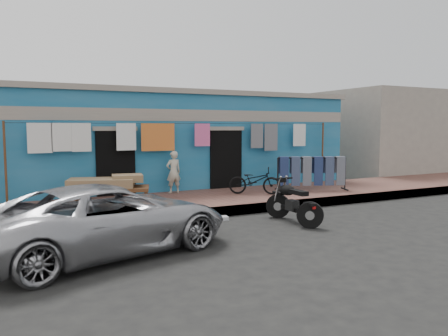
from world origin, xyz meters
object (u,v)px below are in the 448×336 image
at_px(car, 108,218).
at_px(charpoy, 110,190).
at_px(motorcycle, 293,201).
at_px(jeans_rack, 312,173).
at_px(seated_person, 173,172).
at_px(bicycle, 255,178).

height_order(car, charpoy, car).
bearing_deg(charpoy, motorcycle, -41.28).
bearing_deg(car, jeans_rack, -80.35).
xyz_separation_m(car, jeans_rack, (6.87, 3.20, 0.16)).
relative_size(car, jeans_rack, 1.98).
relative_size(seated_person, bicycle, 0.84).
bearing_deg(bicycle, car, 156.68).
relative_size(bicycle, jeans_rack, 0.66).
bearing_deg(seated_person, car, 52.81).
bearing_deg(motorcycle, bicycle, 77.29).
distance_m(seated_person, bicycle, 2.39).
relative_size(charpoy, jeans_rack, 1.00).
xyz_separation_m(motorcycle, charpoy, (-3.50, 3.08, 0.10)).
bearing_deg(charpoy, car, -102.39).
bearing_deg(jeans_rack, charpoy, 175.96).
relative_size(bicycle, charpoy, 0.66).
bearing_deg(seated_person, motorcycle, 104.86).
bearing_deg(motorcycle, car, -173.44).
relative_size(bicycle, motorcycle, 0.96).
relative_size(seated_person, motorcycle, 0.80).
xyz_separation_m(seated_person, motorcycle, (1.45, -3.99, -0.37)).
relative_size(car, seated_person, 3.57).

